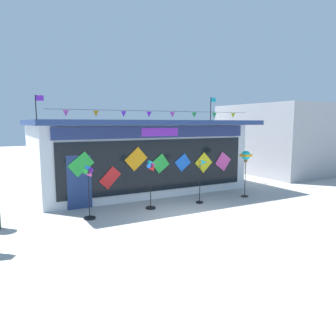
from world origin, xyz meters
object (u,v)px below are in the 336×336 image
wind_spinner_center_left (203,172)px  wind_spinner_center_right (246,159)px  kite_shop_building (136,154)px  wind_spinner_far_left (89,187)px  wind_spinner_left (151,178)px

wind_spinner_center_left → wind_spinner_center_right: wind_spinner_center_right is taller
kite_shop_building → wind_spinner_far_left: (-3.39, -3.98, -0.58)m
kite_shop_building → wind_spinner_center_left: 4.12m
kite_shop_building → wind_spinner_far_left: bearing=-130.5°
kite_shop_building → wind_spinner_left: 3.95m
wind_spinner_far_left → wind_spinner_left: size_ratio=0.99×
kite_shop_building → wind_spinner_center_right: size_ratio=4.87×
wind_spinner_left → wind_spinner_center_left: 2.21m
wind_spinner_left → wind_spinner_far_left: bearing=-175.3°
wind_spinner_far_left → wind_spinner_left: 2.36m
wind_spinner_far_left → wind_spinner_left: bearing=4.7°
wind_spinner_left → wind_spinner_center_right: wind_spinner_center_right is taller
wind_spinner_center_left → wind_spinner_left: bearing=176.2°
kite_shop_building → wind_spinner_center_right: (3.36, -3.96, -0.00)m
wind_spinner_left → wind_spinner_center_right: bearing=-2.3°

